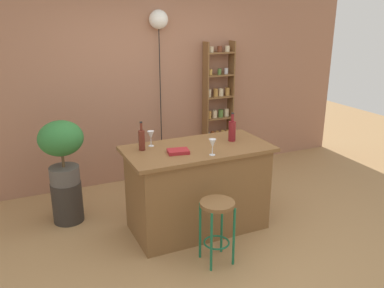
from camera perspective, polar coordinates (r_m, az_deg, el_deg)
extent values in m
plane|color=#A37A4C|center=(4.37, 2.48, -13.30)|extent=(12.00, 12.00, 0.00)
cube|color=#9E6B51|center=(5.59, -6.55, 9.06)|extent=(6.40, 0.10, 2.80)
cube|color=brown|center=(4.39, 0.77, -6.46)|extent=(1.40, 0.72, 0.89)
cube|color=brown|center=(4.22, 0.80, -0.69)|extent=(1.53, 0.78, 0.04)
cylinder|color=#196642|center=(3.76, 2.74, -13.70)|extent=(0.02, 0.02, 0.59)
cylinder|color=#196642|center=(3.86, 5.91, -12.88)|extent=(0.02, 0.02, 0.59)
cylinder|color=#196642|center=(3.94, 1.15, -12.08)|extent=(0.02, 0.02, 0.59)
cylinder|color=#196642|center=(4.04, 4.20, -11.35)|extent=(0.02, 0.02, 0.59)
torus|color=#196642|center=(3.95, 3.47, -13.66)|extent=(0.25, 0.25, 0.02)
cylinder|color=brown|center=(3.75, 3.59, -8.39)|extent=(0.32, 0.32, 0.03)
cube|color=brown|center=(5.85, 1.90, 4.98)|extent=(0.02, 0.18, 1.88)
cube|color=brown|center=(6.04, 5.45, 5.34)|extent=(0.02, 0.18, 1.88)
cube|color=brown|center=(6.17, 3.55, -1.94)|extent=(0.40, 0.18, 0.02)
cylinder|color=#4C7033|center=(6.07, 2.21, -1.67)|extent=(0.07, 0.07, 0.10)
cylinder|color=brown|center=(6.12, 2.95, -1.52)|extent=(0.07, 0.07, 0.10)
cylinder|color=silver|center=(6.15, 3.68, -1.44)|extent=(0.07, 0.07, 0.10)
cylinder|color=#AD7A38|center=(6.19, 4.10, -1.30)|extent=(0.07, 0.07, 0.10)
cylinder|color=gold|center=(6.22, 4.88, -1.21)|extent=(0.07, 0.07, 0.10)
cube|color=brown|center=(6.07, 3.61, 0.84)|extent=(0.40, 0.18, 0.02)
cylinder|color=silver|center=(5.98, 2.23, 1.20)|extent=(0.05, 0.05, 0.10)
cylinder|color=#994C23|center=(6.02, 2.93, 1.30)|extent=(0.05, 0.05, 0.10)
cylinder|color=#AD7A38|center=(6.05, 3.57, 1.39)|extent=(0.05, 0.05, 0.10)
cylinder|color=gold|center=(6.09, 4.36, 1.49)|extent=(0.05, 0.05, 0.10)
cylinder|color=#AD7A38|center=(6.12, 5.01, 1.54)|extent=(0.05, 0.05, 0.10)
cube|color=brown|center=(5.98, 3.67, 3.71)|extent=(0.40, 0.18, 0.02)
cylinder|color=#AD7A38|center=(5.89, 2.38, 4.13)|extent=(0.07, 0.07, 0.11)
cylinder|color=beige|center=(5.94, 3.21, 4.25)|extent=(0.07, 0.07, 0.11)
cylinder|color=#4C7033|center=(5.98, 4.07, 4.33)|extent=(0.07, 0.07, 0.11)
cylinder|color=beige|center=(6.04, 4.87, 4.45)|extent=(0.07, 0.07, 0.11)
cube|color=brown|center=(5.91, 3.73, 6.65)|extent=(0.40, 0.18, 0.02)
cylinder|color=beige|center=(5.83, 2.38, 7.17)|extent=(0.07, 0.07, 0.11)
cylinder|color=#AD7A38|center=(5.88, 3.35, 7.24)|extent=(0.07, 0.07, 0.11)
cylinder|color=beige|center=(5.91, 4.11, 7.29)|extent=(0.07, 0.07, 0.11)
cylinder|color=#AD7A38|center=(5.97, 5.01, 7.37)|extent=(0.07, 0.07, 0.11)
cube|color=brown|center=(5.86, 3.80, 9.66)|extent=(0.40, 0.18, 0.02)
cylinder|color=gold|center=(5.79, 2.60, 10.07)|extent=(0.06, 0.06, 0.08)
cylinder|color=#4C7033|center=(5.85, 3.88, 10.14)|extent=(0.06, 0.06, 0.08)
cylinder|color=silver|center=(5.92, 4.84, 10.21)|extent=(0.06, 0.06, 0.08)
cube|color=brown|center=(5.82, 3.86, 12.71)|extent=(0.40, 0.18, 0.02)
cylinder|color=beige|center=(5.75, 2.71, 13.16)|extent=(0.07, 0.07, 0.08)
cylinder|color=brown|center=(5.81, 3.93, 13.20)|extent=(0.07, 0.07, 0.08)
cylinder|color=beige|center=(5.87, 5.01, 13.22)|extent=(0.07, 0.07, 0.08)
cylinder|color=#2D2823|center=(4.82, -17.12, -7.77)|extent=(0.34, 0.34, 0.47)
cylinder|color=#514C47|center=(4.69, -17.50, -4.16)|extent=(0.32, 0.32, 0.19)
cylinder|color=brown|center=(4.63, -17.70, -2.16)|extent=(0.03, 0.03, 0.16)
ellipsoid|color=#2D7033|center=(4.55, -18.00, 0.77)|extent=(0.48, 0.43, 0.39)
cylinder|color=maroon|center=(4.41, 5.66, 1.80)|extent=(0.08, 0.08, 0.22)
cylinder|color=maroon|center=(4.37, 5.72, 3.69)|extent=(0.03, 0.03, 0.08)
cylinder|color=black|center=(4.35, 5.74, 4.31)|extent=(0.03, 0.03, 0.01)
cylinder|color=#5B2319|center=(4.12, -7.09, 0.51)|extent=(0.07, 0.07, 0.21)
cylinder|color=#5B2319|center=(4.08, -7.17, 2.43)|extent=(0.03, 0.03, 0.08)
cylinder|color=black|center=(4.07, -7.19, 3.05)|extent=(0.03, 0.03, 0.01)
cylinder|color=silver|center=(3.99, 2.87, -1.53)|extent=(0.06, 0.06, 0.00)
cylinder|color=silver|center=(3.97, 2.88, -1.00)|extent=(0.01, 0.01, 0.08)
cone|color=silver|center=(3.95, 2.90, 0.10)|extent=(0.07, 0.07, 0.08)
cylinder|color=silver|center=(4.27, -5.77, -0.26)|extent=(0.06, 0.06, 0.00)
cylinder|color=silver|center=(4.25, -5.79, 0.24)|extent=(0.01, 0.01, 0.08)
cone|color=silver|center=(4.23, -5.82, 1.27)|extent=(0.07, 0.07, 0.08)
cube|color=maroon|center=(4.03, -1.96, -1.04)|extent=(0.24, 0.19, 0.03)
cylinder|color=black|center=(5.60, -4.44, 5.89)|extent=(0.01, 0.01, 2.18)
sphere|color=white|center=(5.48, -4.73, 17.08)|extent=(0.25, 0.25, 0.25)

